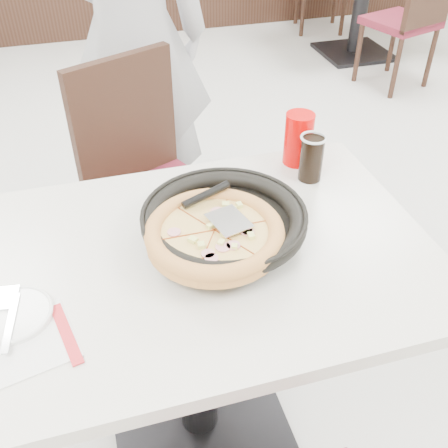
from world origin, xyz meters
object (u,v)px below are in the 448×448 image
object	(u,v)px
pizza	(215,237)
bg_chair_right_near	(401,18)
main_table	(196,351)
cola_glass	(311,159)
pizza_pan	(224,227)
diner_person	(131,36)
chair_far	(160,196)
side_plate	(14,315)
bg_table_right	(360,7)
red_cup	(298,139)

from	to	relation	value
pizza	bg_chair_right_near	xyz separation A→B (m)	(1.98, 2.33, -0.34)
main_table	cola_glass	size ratio (longest dim) A/B	9.23
pizza_pan	diner_person	size ratio (longest dim) A/B	0.19
chair_far	cola_glass	distance (m)	0.67
side_plate	cola_glass	distance (m)	0.89
chair_far	pizza_pan	size ratio (longest dim) A/B	2.83
pizza	diner_person	distance (m)	1.24
pizza	bg_chair_right_near	distance (m)	3.08
bg_table_right	main_table	bearing A→B (deg)	-125.25
pizza	diner_person	world-z (taller)	diner_person
red_cup	bg_table_right	size ratio (longest dim) A/B	0.13
chair_far	bg_table_right	distance (m)	3.07
chair_far	side_plate	size ratio (longest dim) A/B	5.93
red_cup	diner_person	world-z (taller)	diner_person
main_table	chair_far	distance (m)	0.66
pizza	cola_glass	bearing A→B (deg)	35.47
cola_glass	diner_person	distance (m)	1.05
main_table	pizza	bearing A→B (deg)	-26.10
main_table	diner_person	bearing A→B (deg)	87.93
chair_far	bg_chair_right_near	xyz separation A→B (m)	(2.01, 1.65, 0.00)
chair_far	cola_glass	size ratio (longest dim) A/B	7.31
bg_table_right	red_cup	bearing A→B (deg)	-122.51
pizza	main_table	bearing A→B (deg)	153.90
side_plate	bg_table_right	world-z (taller)	side_plate
pizza	bg_chair_right_near	size ratio (longest dim) A/B	0.34
chair_far	diner_person	xyz separation A→B (m)	(0.02, 0.55, 0.41)
side_plate	bg_chair_right_near	size ratio (longest dim) A/B	0.17
pizza_pan	side_plate	size ratio (longest dim) A/B	2.09
side_plate	red_cup	xyz separation A→B (m)	(0.82, 0.42, 0.07)
cola_glass	pizza	bearing A→B (deg)	-144.53
chair_far	side_plate	bearing A→B (deg)	35.25
bg_table_right	chair_far	bearing A→B (deg)	-131.96
pizza	side_plate	world-z (taller)	pizza
main_table	bg_chair_right_near	xyz separation A→B (m)	(2.04, 2.30, 0.10)
chair_far	red_cup	world-z (taller)	chair_far
pizza	red_cup	size ratio (longest dim) A/B	2.03
bg_chair_right_near	pizza_pan	bearing A→B (deg)	-147.93
diner_person	bg_chair_right_near	xyz separation A→B (m)	(1.99, 1.09, -0.41)
main_table	pizza_pan	bearing A→B (deg)	16.91
cola_glass	red_cup	distance (m)	0.10
red_cup	bg_table_right	xyz separation A→B (m)	(1.66, 2.61, -0.45)
bg_table_right	bg_chair_right_near	size ratio (longest dim) A/B	1.26
pizza_pan	red_cup	xyz separation A→B (m)	(0.32, 0.30, 0.04)
main_table	chair_far	world-z (taller)	chair_far
cola_glass	pizza_pan	bearing A→B (deg)	-147.83
chair_far	bg_table_right	world-z (taller)	chair_far
chair_far	diner_person	size ratio (longest dim) A/B	0.53
main_table	pizza	size ratio (longest dim) A/B	3.70
side_plate	red_cup	distance (m)	0.93
bg_table_right	side_plate	bearing A→B (deg)	-129.30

